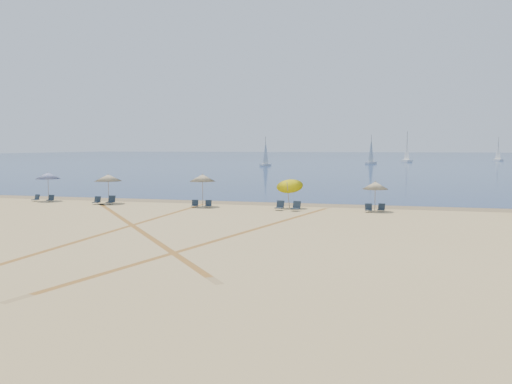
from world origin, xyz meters
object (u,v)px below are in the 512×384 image
umbrella_4 (375,185)px  chair_6 (280,206)px  umbrella_1 (108,178)px  sailboat_0 (498,154)px  chair_5 (208,204)px  chair_7 (296,207)px  chair_3 (111,201)px  umbrella_3 (289,183)px  chair_9 (381,208)px  sailboat_3 (371,155)px  umbrella_0 (48,176)px  sailboat_2 (266,157)px  chair_4 (195,204)px  chair_8 (369,208)px  chair_1 (51,199)px  umbrella_2 (203,178)px  chair_0 (36,198)px  chair_2 (97,201)px  sailboat_1 (407,153)px

umbrella_4 → chair_6: 7.16m
umbrella_1 → sailboat_0: sailboat_0 is taller
chair_5 → chair_6: chair_6 is taller
chair_7 → sailboat_0: (39.84, 151.93, 2.05)m
chair_3 → sailboat_0: sailboat_0 is taller
umbrella_3 → sailboat_0: (40.67, 150.27, 0.43)m
umbrella_1 → umbrella_4: umbrella_1 is taller
umbrella_4 → chair_9: size_ratio=3.52×
umbrella_4 → sailboat_3: 107.59m
umbrella_0 → chair_6: (20.99, -1.63, -1.88)m
chair_7 → sailboat_2: 91.10m
chair_4 → chair_8: bearing=-13.0°
chair_4 → sailboat_0: sailboat_0 is taller
chair_4 → chair_1: bearing=160.8°
umbrella_2 → chair_3: size_ratio=3.55×
chair_0 → sailboat_3: 110.34m
chair_6 → chair_9: size_ratio=1.18×
chair_6 → chair_4: bearing=-173.4°
umbrella_3 → chair_1: 20.82m
sailboat_2 → chair_2: bearing=-77.5°
umbrella_4 → chair_8: umbrella_4 is taller
chair_1 → sailboat_2: size_ratio=0.09×
chair_0 → chair_2: bearing=1.1°
chair_7 → sailboat_1: bearing=97.3°
chair_0 → chair_8: chair_8 is taller
chair_6 → chair_5: bearing=-175.2°
chair_3 → chair_0: bearing=172.2°
umbrella_1 → umbrella_4: size_ratio=1.11×
chair_8 → chair_9: (0.89, 0.50, -0.01)m
chair_2 → umbrella_4: bearing=-1.8°
chair_7 → sailboat_2: size_ratio=0.11×
chair_2 → sailboat_2: sailboat_2 is taller
chair_7 → sailboat_1: sailboat_1 is taller
chair_9 → sailboat_1: (4.39, 130.03, 2.54)m
umbrella_3 → umbrella_0: bearing=179.7°
sailboat_1 → sailboat_3: (-9.74, -22.29, -0.44)m
umbrella_2 → chair_1: 14.01m
chair_3 → sailboat_3: sailboat_3 is taller
chair_4 → chair_9: chair_4 is taller
umbrella_0 → chair_7: size_ratio=3.16×
sailboat_1 → sailboat_3: 24.33m
umbrella_4 → chair_8: (-0.42, -0.75, -1.62)m
chair_3 → chair_9: bearing=-2.7°
umbrella_2 → sailboat_2: size_ratio=0.36×
chair_0 → chair_4: size_ratio=0.93×
chair_5 → sailboat_2: (-16.56, 87.66, 1.90)m
chair_2 → chair_4: chair_2 is taller
umbrella_3 → umbrella_1: bearing=-178.5°
umbrella_0 → chair_2: (5.57, -1.40, -1.91)m
umbrella_4 → chair_0: umbrella_4 is taller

